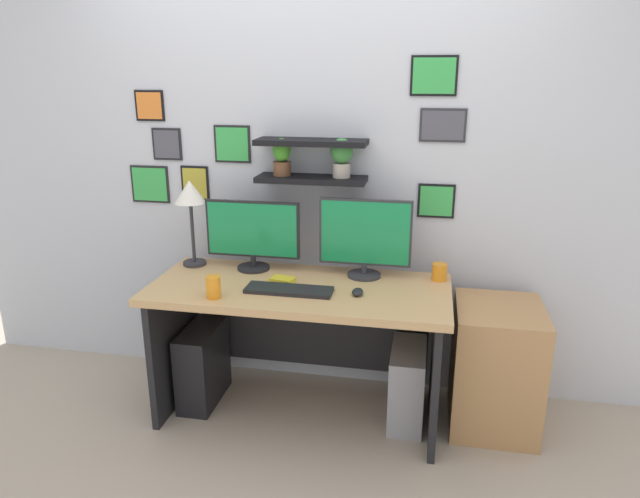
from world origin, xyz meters
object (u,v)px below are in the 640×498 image
(monitor_left, at_px, (253,233))
(monitor_right, at_px, (365,237))
(coffee_mug, at_px, (439,272))
(drawer_cabinet, at_px, (495,366))
(desk, at_px, (302,319))
(keyboard, at_px, (289,290))
(computer_tower_right, at_px, (407,384))
(scissors_tray, at_px, (283,280))
(desk_lamp, at_px, (190,199))
(computer_mouse, at_px, (358,292))
(computer_tower_left, at_px, (203,365))
(water_cup, at_px, (213,287))

(monitor_left, height_order, monitor_right, monitor_right)
(coffee_mug, distance_m, drawer_cabinet, 0.57)
(desk, height_order, keyboard, keyboard)
(monitor_right, distance_m, keyboard, 0.51)
(desk, height_order, computer_tower_right, desk)
(monitor_right, height_order, scissors_tray, monitor_right)
(scissors_tray, bearing_deg, desk_lamp, 162.67)
(keyboard, bearing_deg, coffee_mug, 23.22)
(monitor_right, bearing_deg, coffee_mug, 1.77)
(computer_tower_right, bearing_deg, drawer_cabinet, 7.15)
(scissors_tray, distance_m, drawer_cabinet, 1.20)
(computer_mouse, bearing_deg, drawer_cabinet, 13.67)
(computer_mouse, bearing_deg, monitor_right, 90.08)
(desk, distance_m, monitor_right, 0.56)
(desk_lamp, xyz_separation_m, computer_tower_right, (1.24, -0.16, -0.93))
(desk, bearing_deg, drawer_cabinet, 3.17)
(keyboard, bearing_deg, computer_mouse, 4.29)
(desk_lamp, xyz_separation_m, computer_tower_left, (0.09, -0.19, -0.91))
(scissors_tray, bearing_deg, computer_tower_left, -178.06)
(computer_mouse, height_order, computer_tower_left, computer_mouse)
(computer_tower_left, bearing_deg, drawer_cabinet, 3.12)
(monitor_left, relative_size, drawer_cabinet, 0.79)
(desk, distance_m, desk_lamp, 0.91)
(keyboard, distance_m, desk_lamp, 0.80)
(computer_mouse, bearing_deg, coffee_mug, 36.34)
(desk, relative_size, computer_mouse, 17.21)
(coffee_mug, height_order, scissors_tray, coffee_mug)
(computer_mouse, relative_size, computer_tower_left, 0.20)
(monitor_left, relative_size, scissors_tray, 4.40)
(coffee_mug, distance_m, computer_tower_left, 1.42)
(desk, distance_m, computer_tower_right, 0.66)
(desk, relative_size, scissors_tray, 12.91)
(monitor_right, bearing_deg, desk, -152.30)
(scissors_tray, bearing_deg, water_cup, -135.18)
(computer_mouse, xyz_separation_m, water_cup, (-0.69, -0.17, 0.04))
(computer_mouse, relative_size, drawer_cabinet, 0.14)
(monitor_right, distance_m, drawer_cabinet, 0.96)
(keyboard, height_order, coffee_mug, coffee_mug)
(water_cup, bearing_deg, drawer_cabinet, 13.85)
(coffee_mug, bearing_deg, desk, -166.07)
(desk, height_order, scissors_tray, scissors_tray)
(scissors_tray, relative_size, computer_tower_right, 0.29)
(computer_tower_left, bearing_deg, scissors_tray, 1.94)
(scissors_tray, bearing_deg, desk, 8.09)
(computer_mouse, relative_size, computer_tower_right, 0.22)
(drawer_cabinet, bearing_deg, desk_lamp, 176.41)
(desk_lamp, bearing_deg, desk, -13.75)
(monitor_right, xyz_separation_m, coffee_mug, (0.40, 0.01, -0.18))
(drawer_cabinet, bearing_deg, coffee_mug, 159.26)
(coffee_mug, xyz_separation_m, water_cup, (-1.08, -0.46, 0.01))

